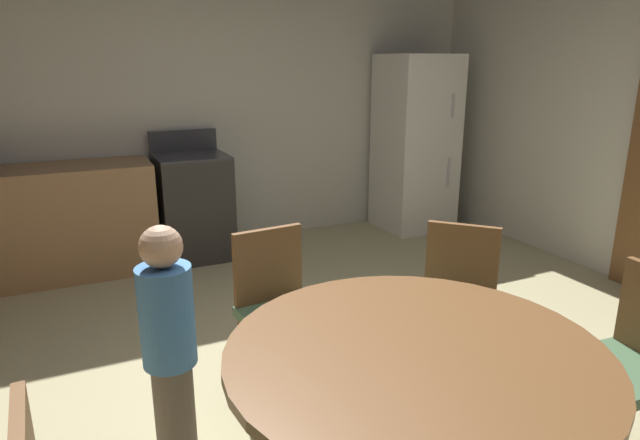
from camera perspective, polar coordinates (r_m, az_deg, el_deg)
The scene contains 10 objects.
ground_plane at distance 3.00m, azimuth 2.64°, elevation -18.30°, with size 14.00×14.00×0.00m, color tan.
wall_back at distance 5.26m, azimuth -12.46°, elevation 12.07°, with size 5.84×0.12×2.70m, color beige.
kitchen_counter at distance 4.90m, azimuth -29.02°, elevation -0.62°, with size 2.08×0.60×0.90m, color #9E754C.
oven_range at distance 4.97m, azimuth -12.98°, elevation 1.47°, with size 0.60×0.60×1.10m.
refrigerator at distance 5.74m, azimuth 9.83°, elevation 7.81°, with size 0.68×0.68×1.76m.
dining_table at distance 2.01m, azimuth 9.73°, elevation -16.73°, with size 1.31×1.31×0.76m.
chair_east at distance 2.72m, azimuth 29.89°, elevation -12.25°, with size 0.43×0.43×0.87m.
chair_north at distance 2.86m, azimuth -4.34°, elevation -8.59°, with size 0.44×0.44×0.87m.
chair_northeast at distance 3.00m, azimuth 13.97°, elevation -7.78°, with size 0.57×0.57×0.87m.
person_child at distance 2.38m, azimuth -15.38°, elevation -12.43°, with size 0.31×0.31×1.09m.
Camera 1 is at (-1.16, -2.18, 1.70)m, focal length 30.82 mm.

